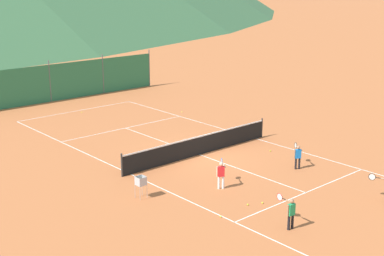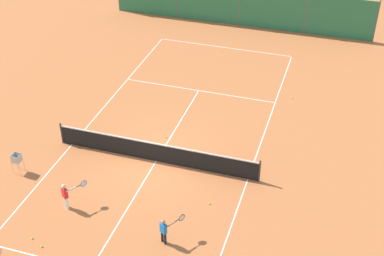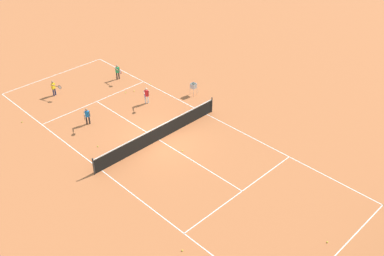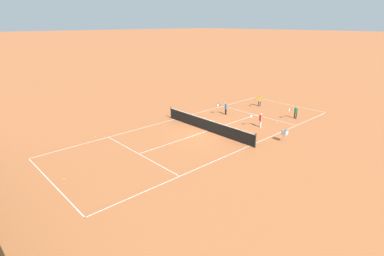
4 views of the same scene
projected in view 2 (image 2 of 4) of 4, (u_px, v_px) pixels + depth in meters
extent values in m
plane|color=#BC6638|center=(156.00, 161.00, 23.34)|extent=(600.00, 600.00, 0.00)
cube|color=white|center=(225.00, 47.00, 32.73)|extent=(8.25, 0.05, 0.01)
cube|color=white|center=(72.00, 144.00, 24.36)|extent=(0.05, 23.85, 0.01)
cube|color=white|center=(248.00, 179.00, 22.32)|extent=(0.05, 23.85, 0.01)
cube|color=white|center=(199.00, 91.00, 28.39)|extent=(8.20, 0.05, 0.01)
cube|color=white|center=(156.00, 161.00, 23.34)|extent=(0.05, 12.80, 0.01)
cylinder|color=#2D2D2D|center=(62.00, 133.00, 24.18)|extent=(0.08, 0.08, 1.06)
cylinder|color=#2D2D2D|center=(259.00, 171.00, 21.91)|extent=(0.08, 0.08, 1.06)
cube|color=black|center=(156.00, 153.00, 23.09)|extent=(9.10, 0.02, 0.91)
cube|color=white|center=(155.00, 144.00, 22.82)|extent=(9.10, 0.04, 0.06)
cube|color=#2D754C|center=(239.00, 6.00, 34.84)|extent=(17.20, 0.04, 2.60)
cylinder|color=#59595E|center=(240.00, 4.00, 34.75)|extent=(0.08, 0.08, 2.90)
cylinder|color=#59595E|center=(306.00, 12.00, 33.68)|extent=(0.08, 0.08, 2.90)
cylinder|color=#59595E|center=(377.00, 20.00, 32.61)|extent=(0.08, 0.08, 2.90)
cylinder|color=black|center=(162.00, 236.00, 19.26)|extent=(0.09, 0.09, 0.52)
cylinder|color=black|center=(165.00, 239.00, 19.16)|extent=(0.09, 0.09, 0.52)
cube|color=blue|center=(163.00, 228.00, 18.95)|extent=(0.29, 0.25, 0.40)
sphere|color=#A37556|center=(163.00, 222.00, 18.77)|extent=(0.16, 0.16, 0.16)
cylinder|color=#A37556|center=(161.00, 226.00, 19.05)|extent=(0.06, 0.06, 0.40)
cylinder|color=#A37556|center=(171.00, 225.00, 18.87)|extent=(0.26, 0.38, 0.06)
cylinder|color=black|center=(177.00, 221.00, 19.03)|extent=(0.12, 0.17, 0.03)
torus|color=black|center=(182.00, 218.00, 19.16)|extent=(0.16, 0.25, 0.28)
cylinder|color=silver|center=(182.00, 218.00, 19.16)|extent=(0.13, 0.22, 0.25)
cylinder|color=white|center=(65.00, 201.00, 20.79)|extent=(0.10, 0.10, 0.55)
cylinder|color=white|center=(67.00, 203.00, 20.68)|extent=(0.10, 0.10, 0.55)
cube|color=red|center=(65.00, 193.00, 20.46)|extent=(0.30, 0.27, 0.42)
sphere|color=beige|center=(63.00, 186.00, 20.28)|extent=(0.17, 0.17, 0.17)
cylinder|color=beige|center=(63.00, 191.00, 20.57)|extent=(0.06, 0.06, 0.42)
cylinder|color=beige|center=(71.00, 189.00, 20.37)|extent=(0.28, 0.39, 0.06)
cylinder|color=black|center=(78.00, 186.00, 20.53)|extent=(0.13, 0.18, 0.03)
torus|color=#1E4CB2|center=(84.00, 184.00, 20.66)|extent=(0.17, 0.25, 0.28)
cylinder|color=silver|center=(84.00, 184.00, 20.66)|extent=(0.14, 0.21, 0.25)
sphere|color=#CCE033|center=(292.00, 98.00, 27.70)|extent=(0.07, 0.07, 0.07)
sphere|color=#CCE033|center=(166.00, 137.00, 24.79)|extent=(0.07, 0.07, 0.07)
sphere|color=#CCE033|center=(32.00, 238.00, 19.49)|extent=(0.07, 0.07, 0.07)
sphere|color=#CCE033|center=(42.00, 246.00, 19.15)|extent=(0.07, 0.07, 0.07)
sphere|color=#CCE033|center=(221.00, 51.00, 32.22)|extent=(0.07, 0.07, 0.07)
sphere|color=#CCE033|center=(209.00, 203.00, 21.03)|extent=(0.07, 0.07, 0.07)
cylinder|color=#B7B7BC|center=(13.00, 168.00, 22.50)|extent=(0.02, 0.02, 0.55)
cylinder|color=#B7B7BC|center=(20.00, 169.00, 22.41)|extent=(0.02, 0.02, 0.55)
cylinder|color=#B7B7BC|center=(17.00, 163.00, 22.77)|extent=(0.02, 0.02, 0.55)
cylinder|color=#B7B7BC|center=(24.00, 165.00, 22.68)|extent=(0.02, 0.02, 0.55)
cube|color=#B7B7BC|center=(17.00, 161.00, 22.43)|extent=(0.34, 0.34, 0.02)
cube|color=#B7B7BC|center=(14.00, 160.00, 22.21)|extent=(0.34, 0.02, 0.34)
cube|color=#B7B7BC|center=(19.00, 156.00, 22.47)|extent=(0.34, 0.02, 0.34)
cube|color=#B7B7BC|center=(13.00, 157.00, 22.38)|extent=(0.02, 0.34, 0.34)
cube|color=#B7B7BC|center=(20.00, 159.00, 22.30)|extent=(0.02, 0.34, 0.34)
sphere|color=#CCE033|center=(19.00, 160.00, 22.43)|extent=(0.07, 0.07, 0.07)
sphere|color=#CCE033|center=(16.00, 161.00, 22.35)|extent=(0.07, 0.07, 0.07)
sphere|color=#CCE033|center=(17.00, 159.00, 22.48)|extent=(0.07, 0.07, 0.07)
sphere|color=#CCE033|center=(16.00, 158.00, 22.52)|extent=(0.07, 0.07, 0.07)
sphere|color=#CCE033|center=(19.00, 158.00, 22.51)|extent=(0.07, 0.07, 0.07)
sphere|color=#CCE033|center=(17.00, 158.00, 22.53)|extent=(0.07, 0.07, 0.07)
sphere|color=#CCE033|center=(16.00, 158.00, 22.43)|extent=(0.07, 0.07, 0.07)
sphere|color=#CCE033|center=(13.00, 160.00, 22.34)|extent=(0.07, 0.07, 0.07)
sphere|color=#CCE033|center=(16.00, 160.00, 22.34)|extent=(0.07, 0.07, 0.07)
sphere|color=#CCE033|center=(20.00, 159.00, 22.37)|extent=(0.07, 0.07, 0.07)
sphere|color=#CCE033|center=(14.00, 160.00, 22.31)|extent=(0.07, 0.07, 0.07)
sphere|color=#CCE033|center=(18.00, 159.00, 22.40)|extent=(0.07, 0.07, 0.07)
sphere|color=#CCE033|center=(15.00, 158.00, 22.33)|extent=(0.07, 0.07, 0.07)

